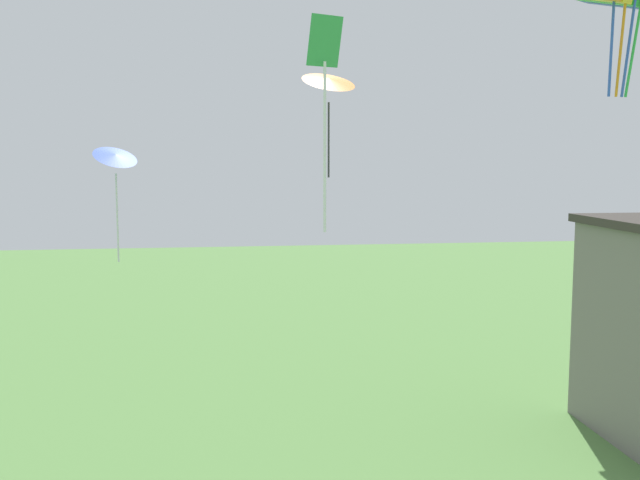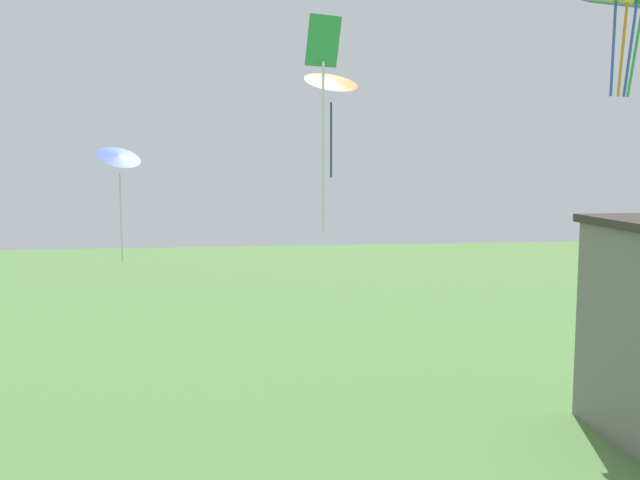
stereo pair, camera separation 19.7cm
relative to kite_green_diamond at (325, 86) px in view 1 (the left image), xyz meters
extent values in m
cylinder|color=blue|center=(5.96, 1.44, 1.01)|extent=(0.19, 0.33, 1.99)
cylinder|color=orange|center=(6.17, 1.46, 1.01)|extent=(0.10, 0.34, 1.99)
cylinder|color=blue|center=(6.36, 1.49, 1.01)|extent=(0.10, 0.34, 1.99)
cylinder|color=green|center=(6.50, 1.54, 1.01)|extent=(0.19, 0.33, 1.99)
cube|color=green|center=(0.00, 0.00, 0.74)|extent=(0.64, 0.43, 0.83)
cylinder|color=white|center=(0.00, 0.00, -1.04)|extent=(0.05, 0.05, 2.89)
cone|color=blue|center=(-4.63, 8.06, -1.14)|extent=(1.60, 1.57, 0.66)
cylinder|color=silver|center=(-4.63, 8.06, -2.85)|extent=(0.05, 0.05, 2.45)
cone|color=orange|center=(1.01, 6.29, 0.78)|extent=(1.69, 1.63, 0.67)
cylinder|color=#333338|center=(1.01, 6.29, -0.74)|extent=(0.05, 0.05, 1.93)
camera|label=1|loc=(-1.74, -12.12, -1.24)|focal=40.00mm
camera|label=2|loc=(-1.55, -12.14, -1.24)|focal=40.00mm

